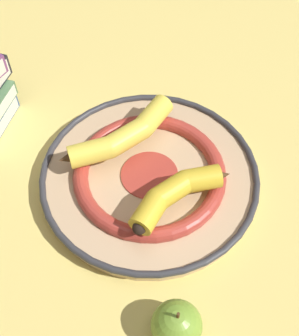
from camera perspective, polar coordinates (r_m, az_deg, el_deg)
name	(u,v)px	position (r m, az deg, el deg)	size (l,w,h in m)	color
ground_plane	(180,180)	(0.78, 3.75, -1.44)	(2.80, 2.80, 0.00)	#E5CC6B
decorative_bowl	(149,176)	(0.76, 0.00, -1.02)	(0.36, 0.36, 0.04)	tan
banana_a	(122,136)	(0.76, -3.37, 3.89)	(0.22, 0.09, 0.04)	yellow
banana_b	(176,192)	(0.70, 3.29, -2.98)	(0.18, 0.09, 0.04)	gold
apple	(177,325)	(0.64, 3.32, -18.61)	(0.07, 0.07, 0.08)	olive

